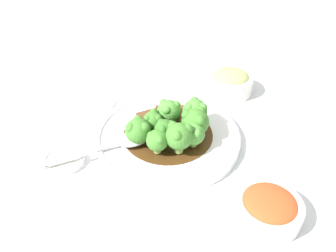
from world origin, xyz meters
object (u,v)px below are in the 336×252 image
(broccoli_floret_8, at_px, (195,122))
(main_plate, at_px, (168,136))
(beef_strip_0, at_px, (149,117))
(sauce_dish, at_px, (64,160))
(broccoli_floret_4, at_px, (165,129))
(beef_strip_2, at_px, (164,114))
(broccoli_floret_2, at_px, (194,133))
(serving_spoon, at_px, (125,141))
(side_bowl_appetizer, at_px, (230,82))
(broccoli_floret_3, at_px, (195,111))
(broccoli_floret_7, at_px, (169,111))
(broccoli_floret_0, at_px, (138,130))
(beef_strip_1, at_px, (182,116))
(broccoli_floret_5, at_px, (157,140))
(broccoli_floret_6, at_px, (153,121))
(side_bowl_kimchi, at_px, (269,207))
(broccoli_floret_1, at_px, (179,136))

(broccoli_floret_8, bearing_deg, main_plate, -167.49)
(beef_strip_0, xyz_separation_m, sauce_dish, (-0.08, -0.16, -0.02))
(broccoli_floret_4, distance_m, sauce_dish, 0.19)
(main_plate, distance_m, beef_strip_0, 0.06)
(beef_strip_2, height_order, broccoli_floret_2, broccoli_floret_2)
(serving_spoon, bearing_deg, side_bowl_appetizer, 70.37)
(broccoli_floret_3, distance_m, broccoli_floret_7, 0.05)
(broccoli_floret_2, xyz_separation_m, side_bowl_appetizer, (-0.01, 0.24, -0.02))
(main_plate, height_order, broccoli_floret_0, broccoli_floret_0)
(beef_strip_1, distance_m, broccoli_floret_5, 0.11)
(broccoli_floret_4, distance_m, serving_spoon, 0.08)
(broccoli_floret_5, bearing_deg, broccoli_floret_7, 103.40)
(beef_strip_1, bearing_deg, broccoli_floret_6, -115.82)
(beef_strip_0, relative_size, sauce_dish, 0.75)
(beef_strip_1, relative_size, broccoli_floret_2, 1.13)
(side_bowl_appetizer, bearing_deg, broccoli_floret_0, -106.88)
(broccoli_floret_8, relative_size, serving_spoon, 0.35)
(broccoli_floret_6, bearing_deg, broccoli_floret_3, 44.45)
(broccoli_floret_7, distance_m, side_bowl_appetizer, 0.21)
(beef_strip_0, bearing_deg, beef_strip_1, 28.43)
(beef_strip_0, bearing_deg, side_bowl_kimchi, -22.51)
(broccoli_floret_0, distance_m, side_bowl_kimchi, 0.26)
(broccoli_floret_0, height_order, broccoli_floret_5, broccoli_floret_0)
(broccoli_floret_8, bearing_deg, broccoli_floret_5, -120.77)
(broccoli_floret_3, relative_size, broccoli_floret_8, 0.95)
(broccoli_floret_3, distance_m, side_bowl_kimchi, 0.23)
(broccoli_floret_1, xyz_separation_m, broccoli_floret_6, (-0.07, 0.03, -0.01))
(broccoli_floret_6, height_order, side_bowl_kimchi, broccoli_floret_6)
(broccoli_floret_3, relative_size, side_bowl_kimchi, 0.56)
(main_plate, distance_m, broccoli_floret_3, 0.07)
(beef_strip_0, distance_m, broccoli_floret_1, 0.12)
(broccoli_floret_6, bearing_deg, sauce_dish, -131.34)
(beef_strip_0, height_order, broccoli_floret_4, broccoli_floret_4)
(side_bowl_appetizer, bearing_deg, beef_strip_2, -114.05)
(broccoli_floret_1, bearing_deg, broccoli_floret_7, 129.27)
(broccoli_floret_1, bearing_deg, beef_strip_2, 131.04)
(broccoli_floret_5, xyz_separation_m, broccoli_floret_8, (0.04, 0.07, 0.01))
(broccoli_floret_0, relative_size, broccoli_floret_7, 0.97)
(side_bowl_appetizer, bearing_deg, beef_strip_1, -103.70)
(serving_spoon, bearing_deg, broccoli_floret_4, 29.27)
(broccoli_floret_2, relative_size, broccoli_floret_3, 0.84)
(broccoli_floret_0, xyz_separation_m, sauce_dish, (-0.10, -0.09, -0.04))
(broccoli_floret_4, bearing_deg, side_bowl_appetizer, 80.99)
(broccoli_floret_6, bearing_deg, broccoli_floret_5, -52.63)
(beef_strip_2, height_order, sauce_dish, beef_strip_2)
(broccoli_floret_5, distance_m, broccoli_floret_6, 0.06)
(broccoli_floret_7, xyz_separation_m, broccoli_floret_8, (0.06, -0.01, 0.00))
(serving_spoon, height_order, sauce_dish, serving_spoon)
(beef_strip_1, bearing_deg, beef_strip_0, -151.57)
(main_plate, relative_size, side_bowl_appetizer, 2.67)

